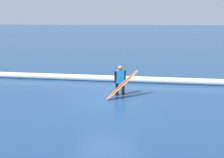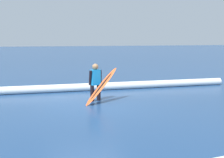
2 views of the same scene
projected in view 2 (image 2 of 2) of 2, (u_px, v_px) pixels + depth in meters
The scene contains 4 objects.
ground_plane at pixel (87, 105), 10.61m from camera, with size 188.20×188.20×0.00m, color navy.
surfer at pixel (95, 80), 11.30m from camera, with size 0.51×0.30×1.35m.
surfboard at pixel (102, 86), 10.99m from camera, with size 1.50×0.97×1.21m.
wave_crest_foreground at pixel (22, 90), 12.84m from camera, with size 0.33×0.33×18.79m, color white.
Camera 2 is at (2.83, 10.06, 2.21)m, focal length 50.33 mm.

